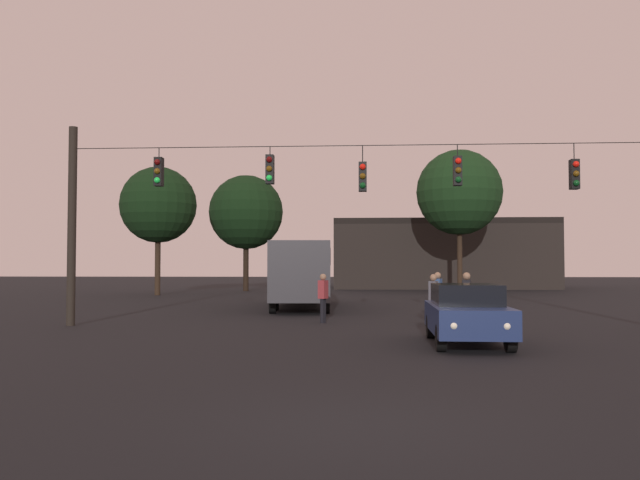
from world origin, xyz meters
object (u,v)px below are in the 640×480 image
(pedestrian_near_bus, at_px, (467,297))
(tree_left_silhouette, at_px, (459,193))
(tree_right_far, at_px, (158,205))
(pedestrian_crossing_center, at_px, (438,293))
(city_bus, at_px, (301,268))
(pedestrian_crossing_right, at_px, (323,295))
(pedestrian_crossing_left, at_px, (434,297))
(car_near_right, at_px, (467,313))
(tree_behind_building, at_px, (246,212))

(pedestrian_near_bus, height_order, tree_left_silhouette, tree_left_silhouette)
(tree_right_far, bearing_deg, pedestrian_crossing_center, -50.13)
(city_bus, distance_m, tree_left_silhouette, 20.98)
(pedestrian_crossing_right, bearing_deg, tree_right_far, 120.82)
(pedestrian_near_bus, bearing_deg, tree_left_silhouette, 81.97)
(pedestrian_near_bus, bearing_deg, pedestrian_crossing_left, 132.01)
(city_bus, distance_m, tree_right_far, 16.72)
(car_near_right, distance_m, tree_behind_building, 36.41)
(pedestrian_near_bus, xyz_separation_m, tree_left_silhouette, (3.95, 28.04, 6.36))
(pedestrian_crossing_right, relative_size, tree_left_silhouette, 0.16)
(pedestrian_crossing_center, height_order, tree_left_silhouette, tree_left_silhouette)
(city_bus, height_order, pedestrian_crossing_right, city_bus)
(city_bus, relative_size, pedestrian_crossing_right, 6.54)
(car_near_right, distance_m, pedestrian_crossing_center, 7.07)
(pedestrian_crossing_left, distance_m, pedestrian_near_bus, 1.38)
(car_near_right, xyz_separation_m, pedestrian_crossing_right, (-3.98, 6.04, 0.17))
(pedestrian_near_bus, bearing_deg, pedestrian_crossing_right, 157.19)
(pedestrian_near_bus, xyz_separation_m, tree_behind_building, (-12.26, 30.00, 5.14))
(city_bus, xyz_separation_m, car_near_right, (5.52, -14.61, -1.07))
(pedestrian_near_bus, bearing_deg, tree_behind_building, 112.23)
(pedestrian_crossing_right, height_order, tree_right_far, tree_right_far)
(pedestrian_crossing_right, relative_size, pedestrian_near_bus, 0.96)
(tree_right_far, bearing_deg, pedestrian_crossing_left, -53.38)
(city_bus, distance_m, pedestrian_crossing_right, 8.74)
(car_near_right, distance_m, pedestrian_near_bus, 4.15)
(car_near_right, relative_size, pedestrian_crossing_right, 2.56)
(pedestrian_crossing_center, relative_size, pedestrian_crossing_right, 1.03)
(tree_behind_building, bearing_deg, city_bus, -72.64)
(pedestrian_crossing_left, bearing_deg, pedestrian_crossing_center, 79.41)
(city_bus, bearing_deg, pedestrian_near_bus, -59.59)
(city_bus, bearing_deg, car_near_right, -69.31)
(city_bus, relative_size, tree_behind_building, 1.23)
(pedestrian_crossing_left, bearing_deg, city_bus, 118.94)
(pedestrian_crossing_center, bearing_deg, city_bus, 126.63)
(pedestrian_crossing_center, distance_m, pedestrian_crossing_right, 4.20)
(car_near_right, relative_size, pedestrian_near_bus, 2.46)
(pedestrian_crossing_right, bearing_deg, pedestrian_crossing_center, 14.04)
(pedestrian_crossing_center, bearing_deg, pedestrian_crossing_right, -165.96)
(pedestrian_crossing_right, distance_m, tree_behind_building, 29.53)
(car_near_right, bearing_deg, pedestrian_crossing_right, 123.37)
(pedestrian_crossing_center, xyz_separation_m, pedestrian_near_bus, (0.56, -2.97, 0.02))
(pedestrian_crossing_left, height_order, pedestrian_near_bus, pedestrian_near_bus)
(city_bus, distance_m, pedestrian_near_bus, 12.22)
(city_bus, bearing_deg, pedestrian_crossing_center, -53.37)
(pedestrian_crossing_center, bearing_deg, pedestrian_near_bus, -79.30)
(pedestrian_crossing_right, height_order, pedestrian_near_bus, pedestrian_near_bus)
(city_bus, bearing_deg, tree_left_silhouette, 59.99)
(pedestrian_crossing_left, distance_m, pedestrian_crossing_center, 1.98)
(city_bus, xyz_separation_m, tree_behind_building, (-6.09, 19.49, 4.28))
(city_bus, height_order, tree_left_silhouette, tree_left_silhouette)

